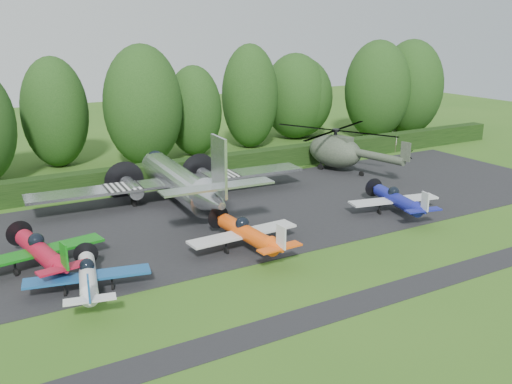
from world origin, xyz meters
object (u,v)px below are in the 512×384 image
light_plane_blue (397,200)px  sign_board (384,142)px  light_plane_red (41,251)px  transport_plane (179,181)px  light_plane_white (88,277)px  helicopter (335,148)px  light_plane_orange (247,233)px

light_plane_blue → sign_board: (13.68, 16.60, 0.11)m
light_plane_red → sign_board: light_plane_red is taller
light_plane_red → sign_board: (39.28, 13.98, 0.01)m
transport_plane → light_plane_red: size_ratio=2.79×
light_plane_white → light_plane_blue: bearing=-7.9°
light_plane_white → light_plane_blue: 24.09m
light_plane_red → light_plane_blue: light_plane_red is taller
transport_plane → light_plane_blue: size_ratio=3.03×
transport_plane → light_plane_blue: (13.63, -10.22, -0.90)m
light_plane_blue → helicopter: 13.98m
light_plane_white → transport_plane: bearing=37.0°
helicopter → light_plane_blue: bearing=-96.2°
light_plane_white → sign_board: bearing=13.8°
transport_plane → helicopter: size_ratio=1.53×
light_plane_orange → light_plane_blue: size_ratio=1.05×
light_plane_orange → sign_board: light_plane_orange is taller
sign_board → helicopter: bearing=-169.7°
light_plane_red → transport_plane: bearing=41.5°
light_plane_red → light_plane_orange: (12.03, -3.36, -0.04)m
sign_board → light_plane_orange: bearing=-156.7°
light_plane_red → light_plane_blue: size_ratio=1.09×
light_plane_red → helicopter: bearing=28.7°
light_plane_red → light_plane_white: bearing=-61.5°
light_plane_red → light_plane_white: (1.58, -4.49, -0.18)m
light_plane_white → helicopter: size_ratio=0.47×
sign_board → light_plane_white: bearing=-163.1°
transport_plane → light_plane_orange: bearing=-93.3°
light_plane_blue → transport_plane: bearing=131.1°
light_plane_red → light_plane_blue: (25.59, -2.62, -0.10)m
light_plane_white → sign_board: 41.98m
transport_plane → light_plane_blue: transport_plane is taller
helicopter → sign_board: size_ratio=4.51×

